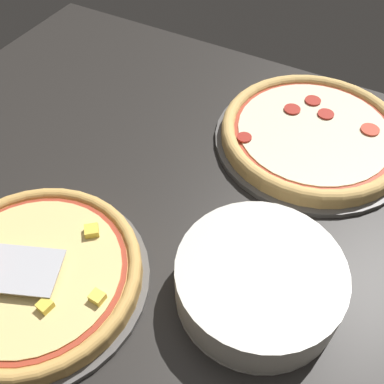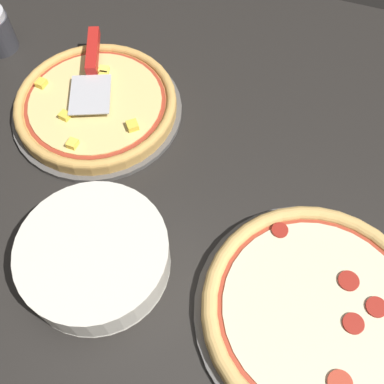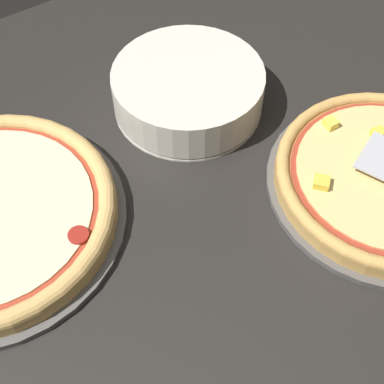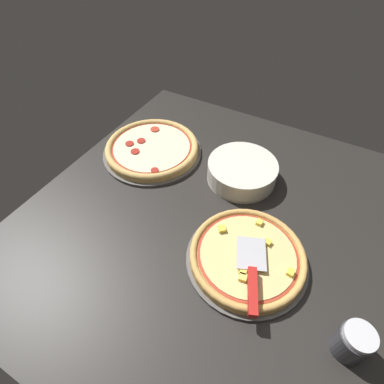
{
  "view_description": "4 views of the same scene",
  "coord_description": "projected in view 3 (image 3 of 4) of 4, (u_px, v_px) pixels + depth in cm",
  "views": [
    {
      "loc": [
        27.89,
        -31.11,
        60.11
      ],
      "look_at": [
        4.24,
        12.31,
        3.0
      ],
      "focal_mm": 42.0,
      "sensor_mm": 36.0,
      "label": 1
    },
    {
      "loc": [
        41.42,
        25.33,
        70.49
      ],
      "look_at": [
        4.24,
        12.31,
        3.0
      ],
      "focal_mm": 42.0,
      "sensor_mm": 36.0,
      "label": 2
    },
    {
      "loc": [
        -31.62,
        36.83,
        62.32
      ],
      "look_at": [
        4.24,
        12.31,
        3.0
      ],
      "focal_mm": 50.0,
      "sensor_mm": 36.0,
      "label": 3
    },
    {
      "loc": [
        -53.71,
        -19.87,
        75.15
      ],
      "look_at": [
        4.24,
        12.31,
        3.0
      ],
      "focal_mm": 28.0,
      "sensor_mm": 36.0,
      "label": 4
    }
  ],
  "objects": [
    {
      "name": "pizza_pan_front",
      "position": [
        384.0,
        184.0,
        0.77
      ],
      "size": [
        34.02,
        34.02,
        1.0
      ],
      "primitive_type": "cylinder",
      "color": "#565451",
      "rests_on": "ground_plane"
    },
    {
      "name": "ground_plane",
      "position": [
        276.0,
        192.0,
        0.79
      ],
      "size": [
        120.49,
        119.47,
        3.6
      ],
      "primitive_type": "cube",
      "color": "black"
    },
    {
      "name": "plate_stack",
      "position": [
        188.0,
        90.0,
        0.85
      ],
      "size": [
        23.97,
        23.97,
        7.0
      ],
      "color": "silver",
      "rests_on": "ground_plane"
    }
  ]
}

